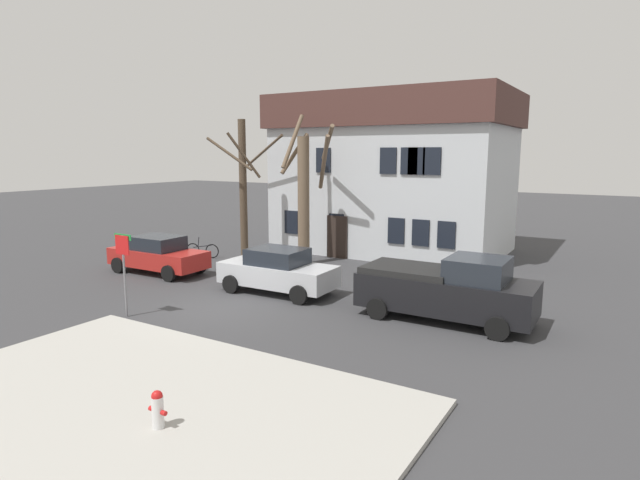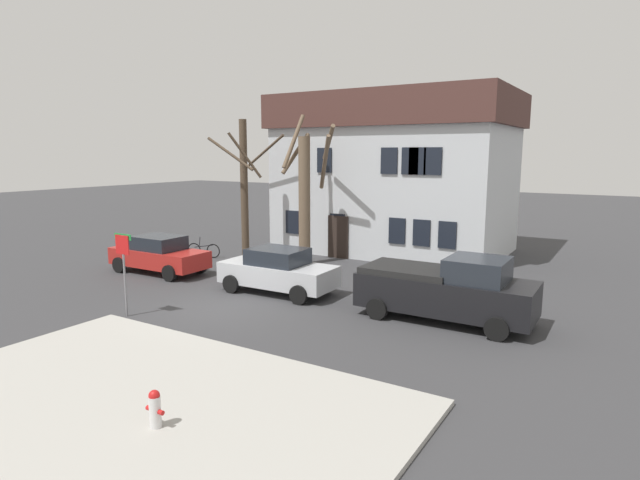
# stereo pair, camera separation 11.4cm
# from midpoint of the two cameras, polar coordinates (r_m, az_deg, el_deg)

# --- Properties ---
(ground_plane) EXTENTS (120.00, 120.00, 0.00)m
(ground_plane) POSITION_cam_midpoint_polar(r_m,az_deg,el_deg) (18.00, -11.04, -7.30)
(ground_plane) COLOR #38383A
(sidewalk_slab) EXTENTS (11.01, 7.73, 0.12)m
(sidewalk_slab) POSITION_cam_midpoint_polar(r_m,az_deg,el_deg) (11.56, -20.91, -17.31)
(sidewalk_slab) COLOR #A8A59E
(sidewalk_slab) RESTS_ON ground_plane
(building_main) EXTENTS (11.84, 7.54, 8.10)m
(building_main) POSITION_cam_midpoint_polar(r_m,az_deg,el_deg) (27.98, 7.98, 7.33)
(building_main) COLOR silver
(building_main) RESTS_ON ground_plane
(tree_bare_near) EXTENTS (2.80, 3.09, 6.76)m
(tree_bare_near) POSITION_cam_midpoint_polar(r_m,az_deg,el_deg) (25.89, -8.50, 6.01)
(tree_bare_near) COLOR #4C3D2D
(tree_bare_near) RESTS_ON ground_plane
(tree_bare_mid) EXTENTS (2.73, 2.32, 6.92)m
(tree_bare_mid) POSITION_cam_midpoint_polar(r_m,az_deg,el_deg) (23.98, -1.81, 5.25)
(tree_bare_mid) COLOR brown
(tree_bare_mid) RESTS_ON ground_plane
(car_red_sedan) EXTENTS (4.53, 2.01, 1.62)m
(car_red_sedan) POSITION_cam_midpoint_polar(r_m,az_deg,el_deg) (23.56, -17.46, -1.53)
(car_red_sedan) COLOR #AD231E
(car_red_sedan) RESTS_ON ground_plane
(car_silver_sedan) EXTENTS (4.43, 2.09, 1.68)m
(car_silver_sedan) POSITION_cam_midpoint_polar(r_m,az_deg,el_deg) (19.39, -4.82, -3.37)
(car_silver_sedan) COLOR #B7BABF
(car_silver_sedan) RESTS_ON ground_plane
(pickup_truck_black) EXTENTS (5.37, 2.26, 2.08)m
(pickup_truck_black) POSITION_cam_midpoint_polar(r_m,az_deg,el_deg) (16.60, 13.54, -5.23)
(pickup_truck_black) COLOR black
(pickup_truck_black) RESTS_ON ground_plane
(fire_hydrant) EXTENTS (0.42, 0.22, 0.73)m
(fire_hydrant) POSITION_cam_midpoint_polar(r_m,az_deg,el_deg) (10.54, -17.68, -17.19)
(fire_hydrant) COLOR silver
(fire_hydrant) RESTS_ON sidewalk_slab
(street_sign_pole) EXTENTS (0.76, 0.07, 2.66)m
(street_sign_pole) POSITION_cam_midpoint_polar(r_m,az_deg,el_deg) (17.43, -20.92, -1.97)
(street_sign_pole) COLOR slate
(street_sign_pole) RESTS_ON ground_plane
(bicycle_leaning) EXTENTS (1.69, 0.56, 1.03)m
(bicycle_leaning) POSITION_cam_midpoint_polar(r_m,az_deg,el_deg) (26.53, -12.87, -1.11)
(bicycle_leaning) COLOR black
(bicycle_leaning) RESTS_ON ground_plane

